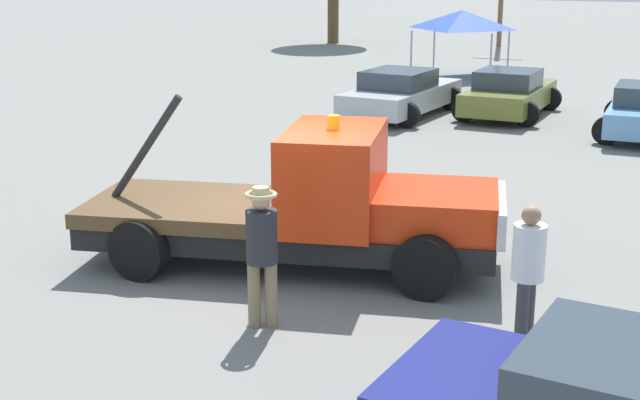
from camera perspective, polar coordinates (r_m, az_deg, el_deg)
The scene contains 7 objects.
ground_plane at distance 13.38m, azimuth -1.97°, elevation -4.11°, with size 160.00×160.00×0.00m, color gray.
tow_truck at distance 13.03m, azimuth -0.41°, elevation -0.46°, with size 6.44×3.38×2.51m.
person_near_truck at distance 10.61m, azimuth 13.17°, elevation -4.15°, with size 0.38×0.38×1.72m.
person_at_hood at distance 10.87m, azimuth -3.75°, elevation -2.92°, with size 0.40×0.40×1.80m.
parked_car_silver at distance 25.56m, azimuth 5.19°, elevation 6.80°, with size 2.75×4.87×1.34m.
parked_car_olive at distance 26.01m, azimuth 11.99°, elevation 6.68°, with size 2.51×4.37×1.34m.
canopy_tent_blue at distance 34.11m, azimuth 9.09°, elevation 11.33°, with size 3.02×3.02×2.47m.
Camera 1 is at (5.44, -11.37, 4.49)m, focal length 50.00 mm.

